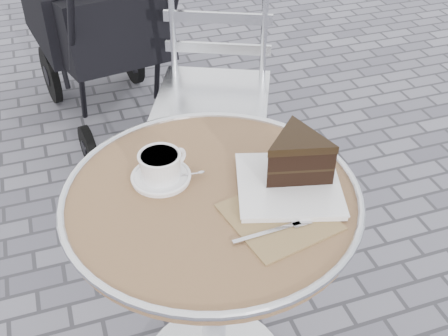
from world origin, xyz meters
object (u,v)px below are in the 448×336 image
object	(u,v)px
bistro_chair	(216,62)
cafe_table	(212,243)
cappuccino_set	(161,168)
cake_plate_set	(296,164)
baby_stroller	(98,21)

from	to	relation	value
bistro_chair	cafe_table	bearing A→B (deg)	-83.87
bistro_chair	cappuccino_set	bearing A→B (deg)	-91.59
cafe_table	bistro_chair	bearing A→B (deg)	71.31
cappuccino_set	cake_plate_set	world-z (taller)	cake_plate_set
cappuccino_set	baby_stroller	size ratio (longest dim) A/B	0.15
bistro_chair	baby_stroller	xyz separation A→B (m)	(-0.36, 0.72, -0.08)
cappuccino_set	cake_plate_set	size ratio (longest dim) A/B	0.45
cafe_table	baby_stroller	distance (m)	1.64
cake_plate_set	baby_stroller	distance (m)	1.70
cappuccino_set	bistro_chair	world-z (taller)	bistro_chair
bistro_chair	baby_stroller	bearing A→B (deg)	141.02
cake_plate_set	cappuccino_set	bearing A→B (deg)	175.18
cafe_table	cake_plate_set	xyz separation A→B (m)	(0.20, -0.02, 0.22)
cappuccino_set	cafe_table	bearing A→B (deg)	-67.49
cappuccino_set	baby_stroller	distance (m)	1.56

